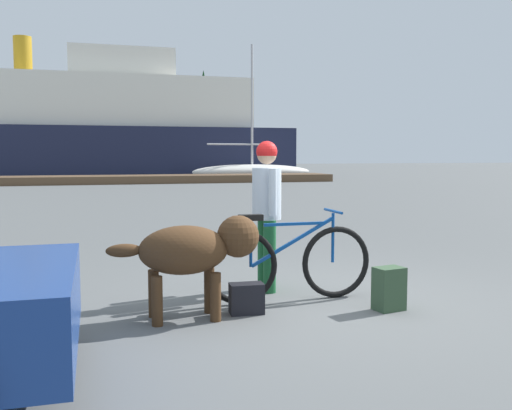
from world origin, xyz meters
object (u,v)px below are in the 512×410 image
at_px(ferry_boat, 81,129).
at_px(sailboat_moored, 252,171).
at_px(person_cyclist, 267,202).
at_px(dog, 195,250).
at_px(handbag_pannier, 247,299).
at_px(bicycle, 289,262).
at_px(backpack, 389,289).

xyz_separation_m(ferry_boat, sailboat_moored, (9.89, -5.66, -2.61)).
bearing_deg(person_cyclist, sailboat_moored, 74.81).
distance_m(dog, handbag_pannier, 0.70).
relative_size(bicycle, sailboat_moored, 0.22).
bearing_deg(backpack, ferry_boat, 95.79).
xyz_separation_m(handbag_pannier, sailboat_moored, (7.82, 27.96, 0.35)).
bearing_deg(bicycle, dog, -161.19).
relative_size(person_cyclist, dog, 1.18).
relative_size(bicycle, person_cyclist, 1.08).
height_order(backpack, sailboat_moored, sailboat_moored).
height_order(handbag_pannier, sailboat_moored, sailboat_moored).
height_order(person_cyclist, backpack, person_cyclist).
bearing_deg(sailboat_moored, person_cyclist, -105.19).
relative_size(dog, sailboat_moored, 0.18).
relative_size(backpack, sailboat_moored, 0.05).
bearing_deg(bicycle, backpack, -35.77).
relative_size(person_cyclist, ferry_boat, 0.06).
relative_size(person_cyclist, sailboat_moored, 0.21).
bearing_deg(bicycle, handbag_pannier, -147.88).
xyz_separation_m(dog, backpack, (1.85, -0.24, -0.43)).
distance_m(backpack, ferry_boat, 34.17).
bearing_deg(sailboat_moored, dog, -106.54).
bearing_deg(backpack, dog, 172.52).
distance_m(person_cyclist, dog, 1.32).
bearing_deg(bicycle, person_cyclist, 99.17).
distance_m(person_cyclist, handbag_pannier, 1.28).
relative_size(dog, ferry_boat, 0.05).
xyz_separation_m(dog, sailboat_moored, (8.31, 27.97, -0.14)).
height_order(person_cyclist, sailboat_moored, sailboat_moored).
distance_m(dog, backpack, 1.92).
height_order(bicycle, person_cyclist, person_cyclist).
height_order(bicycle, handbag_pannier, bicycle).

